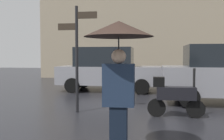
{
  "coord_description": "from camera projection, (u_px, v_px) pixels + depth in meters",
  "views": [
    {
      "loc": [
        -0.21,
        -2.19,
        1.53
      ],
      "look_at": [
        -1.36,
        5.26,
        1.13
      ],
      "focal_mm": 41.52,
      "sensor_mm": 36.0,
      "label": 1
    }
  ],
  "objects": [
    {
      "name": "street_signpost",
      "position": [
        77.0,
        48.0,
        7.0
      ],
      "size": [
        1.08,
        0.08,
        2.88
      ],
      "color": "black",
      "rests_on": "ground"
    },
    {
      "name": "pedestrian_with_umbrella",
      "position": [
        119.0,
        49.0,
        3.82
      ],
      "size": [
        1.03,
        1.03,
        2.05
      ],
      "rotation": [
        0.0,
        0.0,
        1.03
      ],
      "color": "black",
      "rests_on": "ground"
    },
    {
      "name": "parked_scooter",
      "position": [
        174.0,
        95.0,
        6.47
      ],
      "size": [
        1.41,
        0.32,
        1.23
      ],
      "rotation": [
        0.0,
        0.0,
        -0.23
      ],
      "color": "black",
      "rests_on": "ground"
    },
    {
      "name": "parked_car_right",
      "position": [
        108.0,
        69.0,
        11.42
      ],
      "size": [
        4.44,
        1.96,
        1.92
      ],
      "rotation": [
        0.0,
        0.0,
        2.88
      ],
      "color": "gray",
      "rests_on": "ground"
    }
  ]
}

